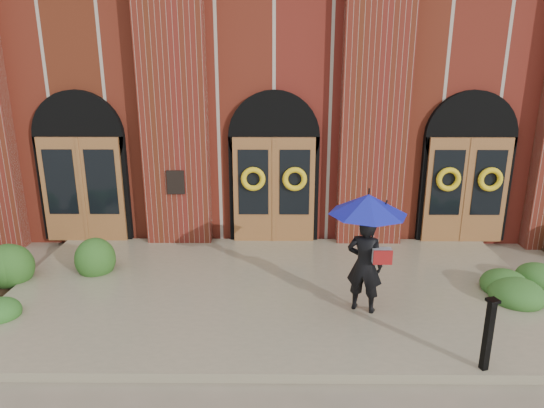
{
  "coord_description": "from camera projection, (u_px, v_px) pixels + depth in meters",
  "views": [
    {
      "loc": [
        0.04,
        -8.26,
        4.35
      ],
      "look_at": [
        -0.03,
        1.0,
        1.58
      ],
      "focal_mm": 32.0,
      "sensor_mm": 36.0,
      "label": 1
    }
  ],
  "objects": [
    {
      "name": "ground",
      "position": [
        273.0,
        299.0,
        9.17
      ],
      "size": [
        90.0,
        90.0,
        0.0
      ],
      "primitive_type": "plane",
      "color": "gray",
      "rests_on": "ground"
    },
    {
      "name": "landing",
      "position": [
        273.0,
        292.0,
        9.29
      ],
      "size": [
        10.0,
        5.3,
        0.15
      ],
      "primitive_type": "cube",
      "color": "gray",
      "rests_on": "ground"
    },
    {
      "name": "church_building",
      "position": [
        275.0,
        85.0,
        16.58
      ],
      "size": [
        16.2,
        12.53,
        7.0
      ],
      "color": "#5F1A14",
      "rests_on": "ground"
    },
    {
      "name": "man_with_umbrella",
      "position": [
        367.0,
        231.0,
        8.06
      ],
      "size": [
        1.72,
        1.72,
        2.09
      ],
      "rotation": [
        0.0,
        0.0,
        2.74
      ],
      "color": "black",
      "rests_on": "landing"
    },
    {
      "name": "metal_post",
      "position": [
        488.0,
        333.0,
        6.69
      ],
      "size": [
        0.18,
        0.18,
        1.09
      ],
      "rotation": [
        0.0,
        0.0,
        0.3
      ],
      "color": "black",
      "rests_on": "landing"
    },
    {
      "name": "hedge_wall_left",
      "position": [
        11.0,
        267.0,
        9.56
      ],
      "size": [
        3.17,
        1.27,
        0.81
      ],
      "primitive_type": "ellipsoid",
      "color": "#27501A",
      "rests_on": "ground"
    }
  ]
}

